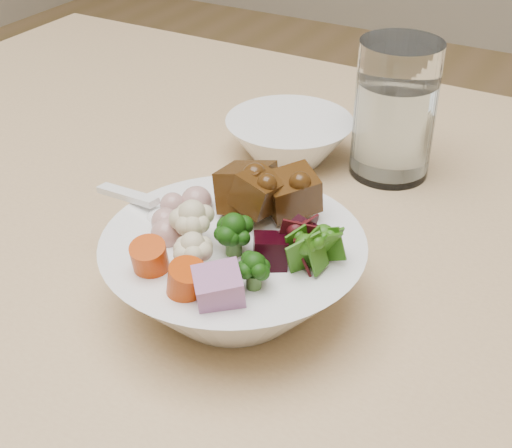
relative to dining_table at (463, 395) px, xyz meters
name	(u,v)px	position (x,y,z in m)	size (l,w,h in m)	color
dining_table	(463,395)	(0.00, 0.00, 0.00)	(1.60, 0.91, 0.75)	tan
food_bowl	(236,267)	(-0.17, -0.07, 0.11)	(0.20, 0.20, 0.11)	white
soup_spoon	(156,213)	(-0.25, -0.06, 0.14)	(0.10, 0.04, 0.02)	white
water_glass	(394,115)	(-0.14, 0.19, 0.14)	(0.08, 0.08, 0.14)	white
side_bowl	(289,139)	(-0.25, 0.17, 0.10)	(0.13, 0.13, 0.04)	white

